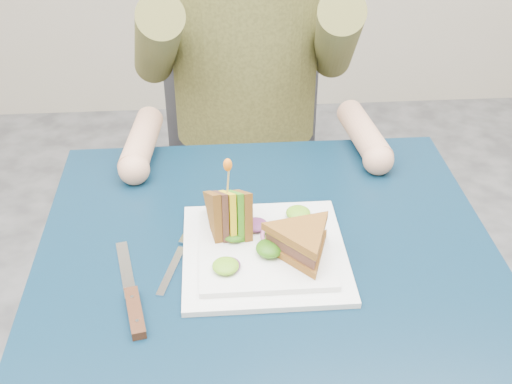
{
  "coord_description": "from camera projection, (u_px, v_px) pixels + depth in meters",
  "views": [
    {
      "loc": [
        -0.08,
        -0.78,
        1.39
      ],
      "look_at": [
        -0.02,
        0.06,
        0.82
      ],
      "focal_mm": 45.0,
      "sensor_mm": 36.0,
      "label": 1
    }
  ],
  "objects": [
    {
      "name": "diner",
      "position": [
        245.0,
        16.0,
        1.43
      ],
      "size": [
        0.54,
        0.59,
        0.74
      ],
      "color": "#4C4A22",
      "rests_on": "chair"
    },
    {
      "name": "toothpick_frill",
      "position": [
        228.0,
        165.0,
        0.98
      ],
      "size": [
        0.01,
        0.01,
        0.02
      ],
      "primitive_type": "ellipsoid",
      "color": "orange",
      "rests_on": "sandwich_upright"
    },
    {
      "name": "fork",
      "position": [
        177.0,
        259.0,
        1.02
      ],
      "size": [
        0.07,
        0.18,
        0.01
      ],
      "color": "silver",
      "rests_on": "table"
    },
    {
      "name": "toothpick",
      "position": [
        228.0,
        180.0,
        1.0
      ],
      "size": [
        0.01,
        0.01,
        0.06
      ],
      "primitive_type": "cylinder",
      "rotation": [
        0.14,
        0.07,
        0.0
      ],
      "color": "tan",
      "rests_on": "sandwich_upright"
    },
    {
      "name": "sandwich_upright",
      "position": [
        229.0,
        213.0,
        1.04
      ],
      "size": [
        0.08,
        0.14,
        0.14
      ],
      "color": "brown",
      "rests_on": "plate"
    },
    {
      "name": "table",
      "position": [
        269.0,
        297.0,
        1.07
      ],
      "size": [
        0.75,
        0.75,
        0.73
      ],
      "color": "black",
      "rests_on": "ground"
    },
    {
      "name": "lettuce_spill",
      "position": [
        267.0,
        237.0,
        1.02
      ],
      "size": [
        0.15,
        0.13,
        0.02
      ],
      "primitive_type": null,
      "color": "#337A14",
      "rests_on": "plate"
    },
    {
      "name": "chair",
      "position": [
        244.0,
        138.0,
        1.74
      ],
      "size": [
        0.42,
        0.4,
        0.93
      ],
      "color": "#47474C",
      "rests_on": "ground"
    },
    {
      "name": "sandwich_flat",
      "position": [
        301.0,
        242.0,
        0.99
      ],
      "size": [
        0.18,
        0.18,
        0.05
      ],
      "color": "brown",
      "rests_on": "plate"
    },
    {
      "name": "onion_ring",
      "position": [
        274.0,
        236.0,
        1.02
      ],
      "size": [
        0.04,
        0.04,
        0.02
      ],
      "primitive_type": "torus",
      "rotation": [
        0.44,
        0.0,
        0.0
      ],
      "color": "#9E4C7A",
      "rests_on": "plate"
    },
    {
      "name": "plate",
      "position": [
        265.0,
        251.0,
        1.03
      ],
      "size": [
        0.26,
        0.26,
        0.02
      ],
      "color": "white",
      "rests_on": "table"
    },
    {
      "name": "knife",
      "position": [
        133.0,
        303.0,
        0.93
      ],
      "size": [
        0.07,
        0.22,
        0.02
      ],
      "color": "silver",
      "rests_on": "table"
    }
  ]
}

